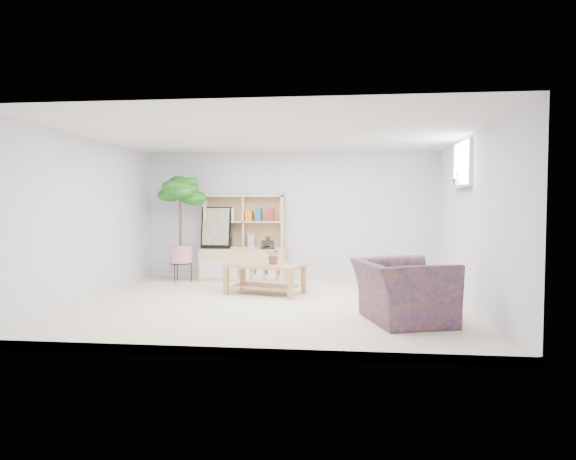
# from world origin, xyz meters

# --- Properties ---
(floor) EXTENTS (5.50, 5.00, 0.01)m
(floor) POSITION_xyz_m (0.00, 0.00, 0.00)
(floor) COLOR beige
(floor) RESTS_ON ground
(ceiling) EXTENTS (5.50, 5.00, 0.01)m
(ceiling) POSITION_xyz_m (0.00, 0.00, 2.40)
(ceiling) COLOR silver
(ceiling) RESTS_ON walls
(walls) EXTENTS (5.51, 5.01, 2.40)m
(walls) POSITION_xyz_m (0.00, 0.00, 1.20)
(walls) COLOR silver
(walls) RESTS_ON floor
(baseboard) EXTENTS (5.50, 5.00, 0.10)m
(baseboard) POSITION_xyz_m (0.00, 0.00, 0.05)
(baseboard) COLOR silver
(baseboard) RESTS_ON floor
(window) EXTENTS (0.10, 0.98, 0.68)m
(window) POSITION_xyz_m (2.73, 0.60, 2.00)
(window) COLOR silver
(window) RESTS_ON walls
(window_sill) EXTENTS (0.14, 1.00, 0.04)m
(window_sill) POSITION_xyz_m (2.67, 0.60, 1.68)
(window_sill) COLOR silver
(window_sill) RESTS_ON walls
(storage_unit) EXTENTS (1.59, 0.54, 1.59)m
(storage_unit) POSITION_xyz_m (-0.85, 2.24, 0.79)
(storage_unit) COLOR #E2BC80
(storage_unit) RESTS_ON floor
(poster) EXTENTS (0.56, 0.14, 0.78)m
(poster) POSITION_xyz_m (-1.36, 2.19, 0.99)
(poster) COLOR yellow
(poster) RESTS_ON storage_unit
(toy_truck) EXTENTS (0.34, 0.25, 0.17)m
(toy_truck) POSITION_xyz_m (-0.39, 2.17, 0.68)
(toy_truck) COLOR black
(toy_truck) RESTS_ON storage_unit
(coffee_table) EXTENTS (1.29, 0.93, 0.48)m
(coffee_table) POSITION_xyz_m (-0.23, 0.85, 0.24)
(coffee_table) COLOR #A17D4A
(coffee_table) RESTS_ON floor
(table_plant) EXTENTS (0.33, 0.32, 0.28)m
(table_plant) POSITION_xyz_m (-0.09, 0.85, 0.62)
(table_plant) COLOR #285E24
(table_plant) RESTS_ON coffee_table
(floor_tree) EXTENTS (0.84, 0.84, 1.95)m
(floor_tree) POSITION_xyz_m (-1.95, 1.92, 0.97)
(floor_tree) COLOR #17641E
(floor_tree) RESTS_ON floor
(armchair) EXTENTS (1.30, 1.40, 0.86)m
(armchair) POSITION_xyz_m (1.72, -0.84, 0.43)
(armchair) COLOR navy
(armchair) RESTS_ON floor
(sill_plant) EXTENTS (0.15, 0.13, 0.23)m
(sill_plant) POSITION_xyz_m (2.67, 0.71, 1.82)
(sill_plant) COLOR #17641E
(sill_plant) RESTS_ON window_sill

